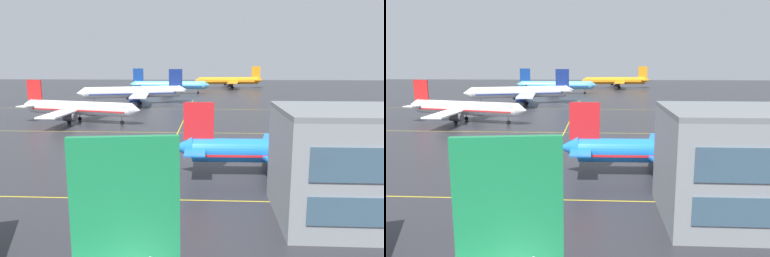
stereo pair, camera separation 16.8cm
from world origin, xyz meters
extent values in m
cube|color=#197F47|center=(3.42, 13.84, 9.25)|extent=(5.04, 1.13, 6.31)
cube|color=white|center=(3.47, 17.03, 4.73)|extent=(4.14, 5.91, 0.25)
cylinder|color=blue|center=(18.60, 47.34, 3.54)|extent=(27.63, 3.60, 3.28)
cone|color=blue|center=(3.42, 47.17, 3.88)|extent=(2.80, 3.15, 3.11)
cube|color=red|center=(5.67, 47.19, 7.59)|extent=(4.14, 0.36, 5.17)
cube|color=blue|center=(5.27, 44.60, 3.88)|extent=(2.81, 4.52, 0.21)
cube|color=blue|center=(5.20, 49.77, 3.88)|extent=(2.81, 4.52, 0.21)
cube|color=blue|center=(17.82, 40.00, 3.02)|extent=(7.21, 13.61, 0.34)
cube|color=blue|center=(17.65, 54.66, 3.02)|extent=(6.94, 13.57, 0.34)
cylinder|color=blue|center=(18.83, 42.86, 1.90)|extent=(2.95, 1.85, 1.81)
cylinder|color=blue|center=(18.72, 51.83, 1.90)|extent=(2.95, 1.85, 1.81)
cube|color=red|center=(18.60, 47.34, 3.13)|extent=(25.43, 3.61, 0.31)
cylinder|color=#99999E|center=(29.81, 47.47, 1.42)|extent=(0.24, 0.24, 1.42)
cylinder|color=black|center=(29.81, 47.47, 0.47)|extent=(0.95, 0.40, 0.95)
cylinder|color=#99999E|center=(16.90, 45.08, 1.42)|extent=(0.24, 0.24, 1.42)
cylinder|color=black|center=(16.90, 45.08, 0.47)|extent=(0.95, 0.40, 0.95)
cylinder|color=#99999E|center=(16.85, 49.56, 1.42)|extent=(0.24, 0.24, 1.42)
cylinder|color=black|center=(16.85, 49.56, 0.47)|extent=(0.95, 0.40, 0.95)
cylinder|color=white|center=(-26.28, 89.58, 3.72)|extent=(29.04, 10.23, 3.45)
cone|color=white|center=(-11.02, 85.86, 3.72)|extent=(3.09, 3.84, 3.38)
cone|color=white|center=(-41.80, 93.36, 4.08)|extent=(3.60, 3.87, 3.28)
cube|color=red|center=(-39.51, 92.80, 7.99)|extent=(4.31, 1.35, 5.45)
cube|color=white|center=(-40.59, 90.27, 4.08)|extent=(3.94, 5.27, 0.22)
cube|color=white|center=(-39.30, 95.56, 4.08)|extent=(3.94, 5.27, 0.22)
cube|color=white|center=(-28.99, 82.30, 3.18)|extent=(5.12, 13.75, 0.36)
cube|color=white|center=(-25.33, 97.29, 3.18)|extent=(10.16, 14.31, 0.36)
cylinder|color=#4C4C51|center=(-27.22, 84.95, 2.00)|extent=(3.45, 2.58, 1.91)
cylinder|color=#4C4C51|center=(-24.98, 94.12, 2.00)|extent=(3.45, 2.58, 1.91)
cube|color=#385166|center=(-13.05, 86.36, 4.22)|extent=(2.34, 3.47, 0.64)
cube|color=red|center=(-26.28, 89.58, 3.29)|extent=(26.79, 9.71, 0.33)
cylinder|color=#99999E|center=(-14.81, 86.79, 1.50)|extent=(0.25, 0.25, 1.50)
cylinder|color=black|center=(-14.81, 86.79, 0.50)|extent=(1.07, 0.63, 1.00)
cylinder|color=#99999E|center=(-28.60, 87.72, 1.50)|extent=(0.25, 0.25, 1.50)
cylinder|color=black|center=(-28.60, 87.72, 0.50)|extent=(1.07, 0.63, 1.00)
cylinder|color=#99999E|center=(-27.48, 92.30, 1.50)|extent=(0.25, 0.25, 1.50)
cylinder|color=black|center=(-27.48, 92.30, 0.50)|extent=(1.07, 0.63, 1.00)
cylinder|color=white|center=(-21.18, 130.32, 4.36)|extent=(33.54, 14.69, 4.04)
cone|color=white|center=(-38.62, 124.45, 4.36)|extent=(3.88, 4.63, 3.96)
cone|color=white|center=(-3.45, 136.29, 4.78)|extent=(4.45, 4.72, 3.84)
cube|color=navy|center=(-6.07, 135.40, 9.36)|extent=(4.96, 1.99, 6.38)
cube|color=white|center=(-6.58, 138.60, 4.78)|extent=(4.99, 6.33, 0.26)
cube|color=white|center=(-4.55, 132.55, 4.78)|extent=(4.99, 6.33, 0.26)
cube|color=white|center=(-23.06, 139.22, 3.72)|extent=(12.88, 16.54, 0.43)
cube|color=white|center=(-17.29, 122.09, 3.72)|extent=(7.33, 16.48, 0.43)
cylinder|color=navy|center=(-23.15, 135.49, 2.34)|extent=(4.14, 3.27, 2.23)
cylinder|color=navy|center=(-19.62, 125.01, 2.34)|extent=(4.14, 3.27, 2.23)
cube|color=#385166|center=(-36.30, 125.23, 4.94)|extent=(3.00, 4.13, 0.74)
cube|color=navy|center=(-21.18, 130.32, 3.85)|extent=(30.97, 13.86, 0.38)
cylinder|color=#99999E|center=(-34.28, 125.91, 1.75)|extent=(0.30, 0.30, 1.75)
cylinder|color=black|center=(-34.28, 125.91, 0.58)|extent=(1.26, 0.83, 1.17)
cylinder|color=#99999E|center=(-20.05, 133.61, 1.75)|extent=(0.30, 0.30, 1.75)
cylinder|color=black|center=(-20.05, 133.61, 0.58)|extent=(1.26, 0.83, 1.17)
cylinder|color=#99999E|center=(-18.29, 128.37, 1.75)|extent=(0.30, 0.30, 1.75)
cylinder|color=black|center=(-18.29, 128.37, 0.58)|extent=(1.26, 0.83, 1.17)
cylinder|color=#5BB7E5|center=(-12.14, 171.75, 4.15)|extent=(32.47, 4.86, 3.84)
cone|color=#5BB7E5|center=(5.35, 172.30, 4.15)|extent=(2.75, 3.85, 3.77)
cone|color=#5BB7E5|center=(-29.94, 171.19, 4.55)|extent=(3.35, 3.75, 3.65)
cube|color=navy|center=(-27.31, 171.28, 8.90)|extent=(4.86, 0.52, 6.07)
cube|color=#5BB7E5|center=(-27.72, 168.23, 4.55)|extent=(3.40, 5.36, 0.24)
cube|color=#5BB7E5|center=(-27.91, 174.29, 4.55)|extent=(3.40, 5.36, 0.24)
cube|color=#5BB7E5|center=(-12.88, 163.13, 3.54)|extent=(8.73, 15.99, 0.40)
cube|color=#5BB7E5|center=(-13.42, 180.31, 3.54)|extent=(7.86, 15.86, 0.40)
cylinder|color=#5BB7E5|center=(-11.78, 166.50, 2.23)|extent=(3.50, 2.23, 2.12)
cylinder|color=#5BB7E5|center=(-12.10, 177.02, 2.23)|extent=(3.50, 2.23, 2.12)
cube|color=#385166|center=(3.02, 172.23, 4.70)|extent=(1.93, 3.59, 0.71)
cube|color=navy|center=(-12.14, 171.75, 3.67)|extent=(29.89, 4.81, 0.36)
cylinder|color=#99999E|center=(1.00, 172.16, 1.67)|extent=(0.28, 0.28, 1.67)
cylinder|color=black|center=(1.00, 172.16, 0.56)|extent=(1.13, 0.49, 1.11)
cylinder|color=#99999E|center=(-14.08, 169.06, 1.67)|extent=(0.28, 0.28, 1.67)
cylinder|color=black|center=(-14.08, 169.06, 0.56)|extent=(1.13, 0.49, 1.11)
cylinder|color=#99999E|center=(-14.25, 174.32, 1.67)|extent=(0.28, 0.28, 1.67)
cylinder|color=black|center=(-14.25, 174.32, 0.56)|extent=(1.13, 0.49, 1.11)
cylinder|color=orange|center=(17.14, 210.16, 4.29)|extent=(33.73, 7.46, 3.98)
cone|color=orange|center=(-0.87, 208.26, 4.29)|extent=(3.11, 4.16, 3.90)
cone|color=orange|center=(35.46, 212.09, 4.71)|extent=(3.73, 4.11, 3.78)
cube|color=orange|center=(32.75, 211.80, 9.21)|extent=(5.04, 0.90, 6.28)
cube|color=orange|center=(32.94, 214.98, 4.71)|extent=(3.90, 5.76, 0.25)
cube|color=orange|center=(33.60, 208.74, 4.71)|extent=(3.90, 5.76, 0.25)
cube|color=orange|center=(17.25, 219.12, 3.66)|extent=(10.03, 16.62, 0.42)
cube|color=orange|center=(19.11, 201.42, 3.66)|extent=(7.05, 16.18, 0.42)
cylinder|color=#333338|center=(16.36, 215.55, 2.30)|extent=(3.77, 2.56, 2.20)
cylinder|color=#333338|center=(17.50, 204.72, 2.30)|extent=(3.77, 2.56, 2.20)
cube|color=#385166|center=(1.52, 208.52, 4.87)|extent=(2.26, 3.84, 0.73)
cube|color=orange|center=(17.14, 210.16, 3.79)|extent=(31.07, 7.22, 0.38)
cylinder|color=#99999E|center=(3.60, 208.73, 1.73)|extent=(0.29, 0.29, 1.73)
cylinder|color=black|center=(3.60, 208.73, 0.58)|extent=(1.19, 0.59, 1.15)
cylinder|color=#99999E|center=(18.93, 213.09, 1.73)|extent=(0.29, 0.29, 1.73)
cylinder|color=black|center=(18.93, 213.09, 0.58)|extent=(1.19, 0.59, 1.15)
cylinder|color=#99999E|center=(19.50, 207.67, 1.73)|extent=(0.29, 0.29, 1.73)
cylinder|color=black|center=(19.50, 207.67, 0.58)|extent=(1.19, 0.59, 1.15)
cube|color=yellow|center=(0.00, 37.59, 0.00)|extent=(152.31, 0.20, 0.01)
cube|color=yellow|center=(0.00, 77.17, 0.00)|extent=(152.31, 0.20, 0.01)
cube|color=yellow|center=(0.00, 116.76, 0.00)|extent=(152.31, 0.20, 0.01)
cube|color=yellow|center=(0.00, 57.38, 0.00)|extent=(0.20, 174.18, 0.01)
camera|label=1|loc=(7.36, -2.03, 15.75)|focal=34.30mm
camera|label=2|loc=(7.52, -2.02, 15.75)|focal=34.30mm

